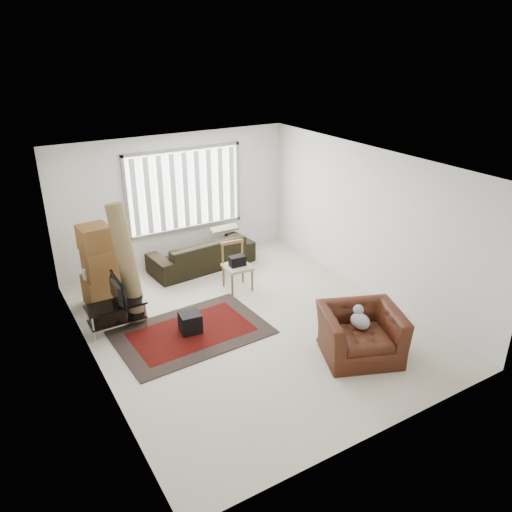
{
  "coord_description": "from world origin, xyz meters",
  "views": [
    {
      "loc": [
        -3.62,
        -6.26,
        4.42
      ],
      "look_at": [
        0.31,
        0.31,
        1.05
      ],
      "focal_mm": 35.0,
      "sensor_mm": 36.0,
      "label": 1
    }
  ],
  "objects": [
    {
      "name": "white_flatpack",
      "position": [
        -1.92,
        1.95,
        0.37
      ],
      "size": [
        0.59,
        0.23,
        0.74
      ],
      "primitive_type": "cube",
      "rotation": [
        -0.11,
        0.0,
        0.13
      ],
      "color": "silver",
      "rests_on": "ground"
    },
    {
      "name": "subwoofer",
      "position": [
        -0.96,
        0.26,
        0.18
      ],
      "size": [
        0.36,
        0.36,
        0.33
      ],
      "primitive_type": "cube",
      "rotation": [
        0.0,
        0.0,
        -0.12
      ],
      "color": "black",
      "rests_on": "persian_rug"
    },
    {
      "name": "rolled_rug",
      "position": [
        -1.62,
        1.23,
        1.01
      ],
      "size": [
        0.47,
        0.73,
        2.02
      ],
      "primitive_type": "cylinder",
      "rotation": [
        -0.19,
        0.0,
        0.28
      ],
      "color": "brown",
      "rests_on": "ground"
    },
    {
      "name": "tv",
      "position": [
        -1.95,
        0.96,
        0.69
      ],
      "size": [
        0.1,
        0.76,
        0.44
      ],
      "primitive_type": "imported",
      "rotation": [
        0.0,
        0.0,
        1.57
      ],
      "color": "black",
      "rests_on": "tv_stand"
    },
    {
      "name": "persian_rug",
      "position": [
        -0.96,
        0.23,
        0.01
      ],
      "size": [
        2.46,
        1.71,
        0.02
      ],
      "color": "black",
      "rests_on": "ground"
    },
    {
      "name": "armchair",
      "position": [
        0.96,
        -1.63,
        0.43
      ],
      "size": [
        1.45,
        1.37,
        0.86
      ],
      "rotation": [
        0.0,
        0.0,
        -0.38
      ],
      "color": "#3C180C",
      "rests_on": "ground"
    },
    {
      "name": "side_chair",
      "position": [
        0.44,
        1.23,
        0.5
      ],
      "size": [
        0.52,
        0.52,
        0.91
      ],
      "rotation": [
        0.0,
        0.0,
        -0.07
      ],
      "color": "#9B8A66",
      "rests_on": "ground"
    },
    {
      "name": "moving_boxes",
      "position": [
        -1.9,
        1.96,
        0.69
      ],
      "size": [
        0.64,
        0.59,
        1.48
      ],
      "color": "brown",
      "rests_on": "ground"
    },
    {
      "name": "room",
      "position": [
        0.03,
        0.51,
        1.76
      ],
      "size": [
        6.0,
        6.02,
        2.71
      ],
      "color": "beige",
      "rests_on": "ground"
    },
    {
      "name": "tv_stand",
      "position": [
        -1.95,
        0.96,
        0.34
      ],
      "size": [
        0.94,
        0.42,
        0.47
      ],
      "color": "black",
      "rests_on": "ground"
    },
    {
      "name": "sofa",
      "position": [
        0.28,
        2.45,
        0.42
      ],
      "size": [
        2.24,
        1.11,
        0.83
      ],
      "primitive_type": "imported",
      "rotation": [
        0.0,
        0.0,
        3.22
      ],
      "color": "black",
      "rests_on": "ground"
    }
  ]
}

